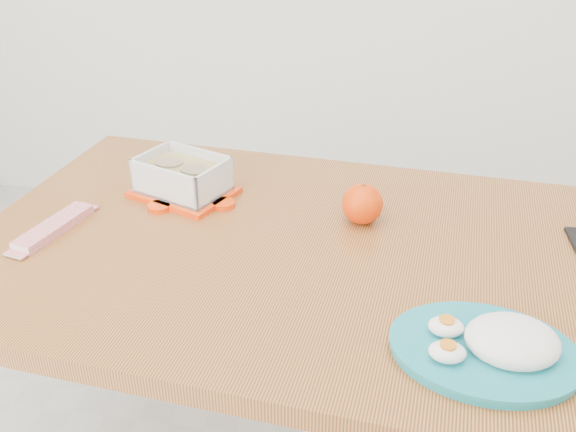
# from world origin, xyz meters

# --- Properties ---
(dining_table) EXTENTS (1.33, 0.96, 0.75)m
(dining_table) POSITION_xyz_m (-0.02, 0.20, 0.66)
(dining_table) COLOR #AE7031
(dining_table) RESTS_ON ground
(food_container) EXTENTS (0.25, 0.23, 0.09)m
(food_container) POSITION_xyz_m (-0.28, 0.37, 0.79)
(food_container) COLOR #FF3D07
(food_container) RESTS_ON dining_table
(orange_fruit) EXTENTS (0.08, 0.08, 0.08)m
(orange_fruit) POSITION_xyz_m (0.12, 0.31, 0.79)
(orange_fruit) COLOR #FF3705
(orange_fruit) RESTS_ON dining_table
(rice_plate) EXTENTS (0.31, 0.31, 0.08)m
(rice_plate) POSITION_xyz_m (0.34, -0.07, 0.77)
(rice_plate) COLOR teal
(rice_plate) RESTS_ON dining_table
(candy_bar) EXTENTS (0.09, 0.20, 0.02)m
(candy_bar) POSITION_xyz_m (-0.49, 0.18, 0.76)
(candy_bar) COLOR red
(candy_bar) RESTS_ON dining_table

